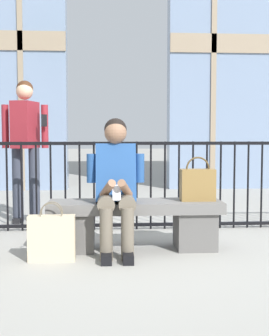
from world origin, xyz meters
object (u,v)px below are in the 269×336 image
seated_person_with_phone (116,181)px  shopping_bag (52,237)px  bystander_at_railing (25,140)px  handbag_on_bench (198,184)px  stone_bench (135,220)px

seated_person_with_phone → shopping_bag: (-0.55, -0.22, -0.45)m
shopping_bag → bystander_at_railing: size_ratio=0.29×
seated_person_with_phone → handbag_on_bench: bearing=8.9°
bystander_at_railing → shopping_bag: bearing=-74.3°
handbag_on_bench → bystander_at_railing: bearing=141.3°
seated_person_with_phone → handbag_on_bench: 0.77m
shopping_bag → bystander_at_railing: (-0.50, 1.79, 0.80)m
stone_bench → bystander_at_railing: 2.03m
bystander_at_railing → stone_bench: bearing=-49.5°
bystander_at_railing → seated_person_with_phone: bearing=-56.2°
stone_bench → handbag_on_bench: handbag_on_bench is taller
seated_person_with_phone → bystander_at_railing: 1.92m
seated_person_with_phone → bystander_at_railing: bystander_at_railing is taller
handbag_on_bench → stone_bench: bearing=179.0°
stone_bench → handbag_on_bench: bearing=-1.0°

